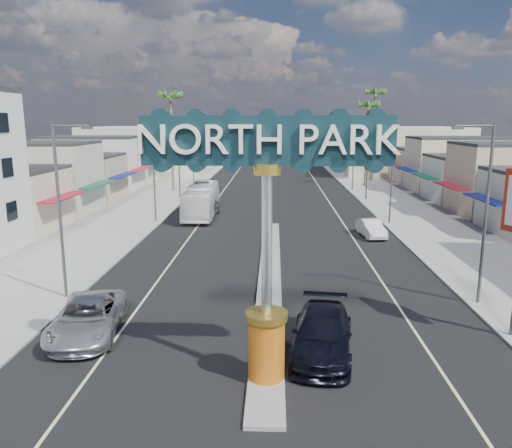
# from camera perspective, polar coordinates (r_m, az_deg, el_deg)

# --- Properties ---
(ground) EXTENTS (160.00, 160.00, 0.00)m
(ground) POSITION_cam_1_polar(r_m,az_deg,el_deg) (45.30, 1.79, 0.11)
(ground) COLOR gray
(ground) RESTS_ON ground
(road) EXTENTS (20.00, 120.00, 0.01)m
(road) POSITION_cam_1_polar(r_m,az_deg,el_deg) (45.29, 1.79, 0.12)
(road) COLOR black
(road) RESTS_ON ground
(median_island) EXTENTS (1.30, 30.00, 0.16)m
(median_island) POSITION_cam_1_polar(r_m,az_deg,el_deg) (29.78, 1.58, -5.98)
(median_island) COLOR gray
(median_island) RESTS_ON ground
(sidewalk_left) EXTENTS (8.00, 120.00, 0.12)m
(sidewalk_left) POSITION_cam_1_polar(r_m,az_deg,el_deg) (47.47, -15.37, 0.31)
(sidewalk_left) COLOR gray
(sidewalk_left) RESTS_ON ground
(sidewalk_right) EXTENTS (8.00, 120.00, 0.12)m
(sidewalk_right) POSITION_cam_1_polar(r_m,az_deg,el_deg) (47.33, 18.99, 0.05)
(sidewalk_right) COLOR gray
(sidewalk_right) RESTS_ON ground
(storefront_row_left) EXTENTS (12.00, 42.00, 6.00)m
(storefront_row_left) POSITION_cam_1_polar(r_m,az_deg,el_deg) (62.57, -20.77, 5.37)
(storefront_row_left) COLOR beige
(storefront_row_left) RESTS_ON ground
(storefront_row_right) EXTENTS (12.00, 42.00, 6.00)m
(storefront_row_right) POSITION_cam_1_polar(r_m,az_deg,el_deg) (62.39, 24.61, 5.05)
(storefront_row_right) COLOR #B7B29E
(storefront_row_right) RESTS_ON ground
(backdrop_far_left) EXTENTS (20.00, 20.00, 8.00)m
(backdrop_far_left) POSITION_cam_1_polar(r_m,az_deg,el_deg) (92.23, -11.95, 8.33)
(backdrop_far_left) COLOR #B7B29E
(backdrop_far_left) RESTS_ON ground
(backdrop_far_right) EXTENTS (20.00, 20.00, 8.00)m
(backdrop_far_right) POSITION_cam_1_polar(r_m,az_deg,el_deg) (92.11, 15.96, 8.13)
(backdrop_far_right) COLOR beige
(backdrop_far_right) RESTS_ON ground
(gateway_sign) EXTENTS (8.20, 1.50, 9.15)m
(gateway_sign) POSITION_cam_1_polar(r_m,az_deg,el_deg) (16.66, 1.27, 0.59)
(gateway_sign) COLOR #CA620F
(gateway_sign) RESTS_ON median_island
(traffic_signal_left) EXTENTS (5.09, 0.45, 6.00)m
(traffic_signal_left) POSITION_cam_1_polar(r_m,az_deg,el_deg) (59.31, -7.07, 6.97)
(traffic_signal_left) COLOR #47474C
(traffic_signal_left) RESTS_ON ground
(traffic_signal_right) EXTENTS (5.09, 0.45, 6.00)m
(traffic_signal_right) POSITION_cam_1_polar(r_m,az_deg,el_deg) (59.24, 10.89, 6.84)
(traffic_signal_right) COLOR #47474C
(traffic_signal_right) RESTS_ON ground
(streetlight_l_near) EXTENTS (2.03, 0.22, 9.00)m
(streetlight_l_near) POSITION_cam_1_polar(r_m,az_deg,el_deg) (26.91, -21.28, 2.23)
(streetlight_l_near) COLOR #47474C
(streetlight_l_near) RESTS_ON ground
(streetlight_l_mid) EXTENTS (2.03, 0.22, 9.00)m
(streetlight_l_mid) POSITION_cam_1_polar(r_m,az_deg,el_deg) (45.81, -11.42, 6.43)
(streetlight_l_mid) COLOR #47474C
(streetlight_l_mid) RESTS_ON ground
(streetlight_l_far) EXTENTS (2.03, 0.22, 9.00)m
(streetlight_l_far) POSITION_cam_1_polar(r_m,az_deg,el_deg) (67.34, -7.06, 8.21)
(streetlight_l_far) COLOR #47474C
(streetlight_l_far) RESTS_ON ground
(streetlight_r_near) EXTENTS (2.03, 0.22, 9.00)m
(streetlight_r_near) POSITION_cam_1_polar(r_m,az_deg,el_deg) (26.72, 24.54, 1.90)
(streetlight_r_near) COLOR #47474C
(streetlight_r_near) RESTS_ON ground
(streetlight_r_mid) EXTENTS (2.03, 0.22, 9.00)m
(streetlight_r_mid) POSITION_cam_1_polar(r_m,az_deg,el_deg) (45.70, 15.10, 6.24)
(streetlight_r_mid) COLOR #47474C
(streetlight_r_mid) RESTS_ON ground
(streetlight_r_far) EXTENTS (2.03, 0.22, 9.00)m
(streetlight_r_far) POSITION_cam_1_polar(r_m,az_deg,el_deg) (67.26, 10.96, 8.08)
(streetlight_r_far) COLOR #47474C
(streetlight_r_far) RESTS_ON ground
(palm_left_far) EXTENTS (2.60, 2.60, 13.10)m
(palm_left_far) POSITION_cam_1_polar(r_m,az_deg,el_deg) (65.75, -9.76, 13.66)
(palm_left_far) COLOR brown
(palm_left_far) RESTS_ON ground
(palm_right_mid) EXTENTS (2.60, 2.60, 12.10)m
(palm_right_mid) POSITION_cam_1_polar(r_m,az_deg,el_deg) (71.52, 12.72, 12.66)
(palm_right_mid) COLOR brown
(palm_right_mid) RESTS_ON ground
(palm_right_far) EXTENTS (2.60, 2.60, 14.10)m
(palm_right_far) POSITION_cam_1_polar(r_m,az_deg,el_deg) (77.84, 13.46, 13.85)
(palm_right_far) COLOR brown
(palm_right_far) RESTS_ON ground
(suv_left) EXTENTS (3.42, 6.07, 1.60)m
(suv_left) POSITION_cam_1_polar(r_m,az_deg,el_deg) (23.12, -18.72, -10.07)
(suv_left) COLOR #BDBCC1
(suv_left) RESTS_ON ground
(suv_right) EXTENTS (3.07, 5.97, 1.66)m
(suv_right) POSITION_cam_1_polar(r_m,az_deg,el_deg) (20.48, 7.57, -12.34)
(suv_right) COLOR black
(suv_right) RESTS_ON ground
(car_parked_left) EXTENTS (2.65, 5.42, 1.78)m
(car_parked_left) POSITION_cam_1_polar(r_m,az_deg,el_deg) (48.67, -5.78, 1.94)
(car_parked_left) COLOR slate
(car_parked_left) RESTS_ON ground
(car_parked_right) EXTENTS (1.97, 4.34, 1.38)m
(car_parked_right) POSITION_cam_1_polar(r_m,az_deg,el_deg) (40.93, 13.00, -0.47)
(car_parked_right) COLOR silver
(car_parked_right) RESTS_ON ground
(city_bus) EXTENTS (2.94, 11.07, 3.06)m
(city_bus) POSITION_cam_1_polar(r_m,az_deg,el_deg) (48.76, -6.26, 2.71)
(city_bus) COLOR white
(city_bus) RESTS_ON ground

